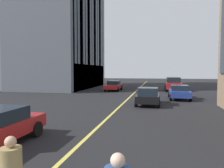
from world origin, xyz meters
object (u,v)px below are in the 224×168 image
car_red_near (114,86)px  car_black_oncoming (148,96)px  car_red_mid (173,84)px  car_blue_far (179,92)px

car_red_near → car_black_oncoming: car_black_oncoming is taller
car_red_mid → car_black_oncoming: bearing=167.8°
car_red_mid → car_black_oncoming: car_red_mid is taller
car_black_oncoming → car_red_near: bearing=23.5°
car_red_near → car_red_mid: bearing=-82.9°
car_red_near → car_red_mid: car_red_mid is taller
car_red_near → car_red_mid: (0.99, -8.02, 0.27)m
car_blue_far → car_red_mid: (8.69, 0.00, 0.27)m
car_red_near → car_blue_far: same height
car_red_near → car_blue_far: size_ratio=1.00×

